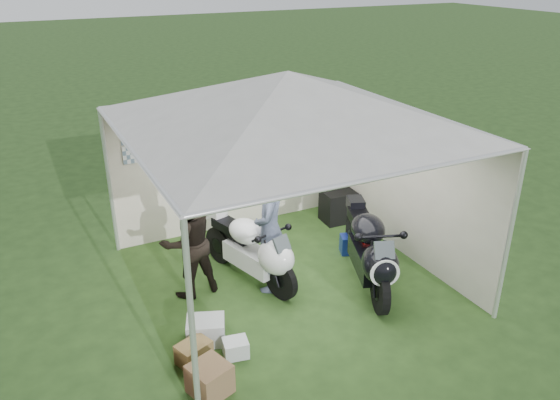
# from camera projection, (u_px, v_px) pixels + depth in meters

# --- Properties ---
(ground) EXTENTS (80.00, 80.00, 0.00)m
(ground) POSITION_uv_depth(u_px,v_px,m) (287.00, 280.00, 7.90)
(ground) COLOR #254019
(ground) RESTS_ON ground
(canopy_tent) EXTENTS (5.66, 5.66, 3.00)m
(canopy_tent) POSITION_uv_depth(u_px,v_px,m) (287.00, 104.00, 6.88)
(canopy_tent) COLOR silver
(canopy_tent) RESTS_ON ground
(motorcycle_white) EXTENTS (0.79, 1.88, 0.94)m
(motorcycle_white) POSITION_uv_depth(u_px,v_px,m) (253.00, 249.00, 7.65)
(motorcycle_white) COLOR black
(motorcycle_white) RESTS_ON ground
(motorcycle_black) EXTENTS (1.02, 2.02, 1.04)m
(motorcycle_black) POSITION_uv_depth(u_px,v_px,m) (370.00, 250.00, 7.53)
(motorcycle_black) COLOR black
(motorcycle_black) RESTS_ON ground
(paddock_stand) EXTENTS (0.45, 0.36, 0.29)m
(paddock_stand) POSITION_uv_depth(u_px,v_px,m) (353.00, 244.00, 8.58)
(paddock_stand) COLOR #1E36BC
(paddock_stand) RESTS_ON ground
(person_dark_jacket) EXTENTS (0.86, 0.71, 1.60)m
(person_dark_jacket) POSITION_uv_depth(u_px,v_px,m) (188.00, 242.00, 7.28)
(person_dark_jacket) COLOR black
(person_dark_jacket) RESTS_ON ground
(person_blue_jacket) EXTENTS (0.72, 0.79, 1.81)m
(person_blue_jacket) POSITION_uv_depth(u_px,v_px,m) (270.00, 229.00, 7.39)
(person_blue_jacket) COLOR slate
(person_blue_jacket) RESTS_ON ground
(equipment_box) EXTENTS (0.58, 0.47, 0.56)m
(equipment_box) POSITION_uv_depth(u_px,v_px,m) (338.00, 206.00, 9.57)
(equipment_box) COLOR black
(equipment_box) RESTS_ON ground
(crate_0) EXTENTS (0.55, 0.49, 0.30)m
(crate_0) POSITION_uv_depth(u_px,v_px,m) (206.00, 330.00, 6.58)
(crate_0) COLOR #B3B8BC
(crate_0) RESTS_ON ground
(crate_1) EXTENTS (0.49, 0.49, 0.35)m
(crate_1) POSITION_uv_depth(u_px,v_px,m) (210.00, 379.00, 5.79)
(crate_1) COLOR olive
(crate_1) RESTS_ON ground
(crate_2) EXTENTS (0.32, 0.28, 0.21)m
(crate_2) POSITION_uv_depth(u_px,v_px,m) (236.00, 348.00, 6.35)
(crate_2) COLOR silver
(crate_2) RESTS_ON ground
(crate_3) EXTENTS (0.45, 0.38, 0.25)m
(crate_3) POSITION_uv_depth(u_px,v_px,m) (194.00, 352.00, 6.25)
(crate_3) COLOR olive
(crate_3) RESTS_ON ground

